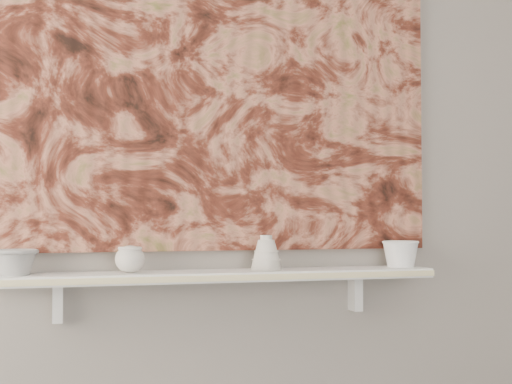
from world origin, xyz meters
name	(u,v)px	position (x,y,z in m)	size (l,w,h in m)	color
wall_back	(214,141)	(0.00, 1.60, 1.35)	(3.60, 3.60, 0.00)	gray
shelf	(220,276)	(0.00, 1.51, 0.92)	(1.40, 0.18, 0.03)	white
shelf_stripe	(227,278)	(0.00, 1.41, 0.92)	(1.40, 0.01, 0.02)	beige
bracket_left	(57,303)	(-0.49, 1.57, 0.84)	(0.03, 0.06, 0.12)	white
bracket_right	(355,293)	(0.49, 1.57, 0.84)	(0.03, 0.06, 0.12)	white
painting	(215,83)	(0.00, 1.59, 1.54)	(1.50, 0.03, 1.10)	#5D2519
house_motif	(343,178)	(0.45, 1.57, 1.23)	(0.09, 0.00, 0.08)	black
bowl_grey	(15,262)	(-0.61, 1.51, 0.97)	(0.14, 0.14, 0.08)	gray
cup_cream	(130,259)	(-0.28, 1.51, 0.97)	(0.09, 0.09, 0.08)	beige
bell_vessel	(266,252)	(0.15, 1.51, 0.99)	(0.10, 0.10, 0.11)	silver
bowl_white	(401,254)	(0.63, 1.51, 0.98)	(0.12, 0.12, 0.09)	white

